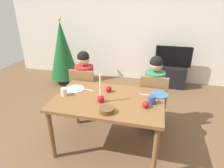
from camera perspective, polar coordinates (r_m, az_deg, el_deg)
ground_plane at (r=2.92m, az=-0.98°, el=-17.38°), size 7.68×7.68×0.00m
back_wall at (r=4.78m, az=7.18°, el=16.51°), size 6.40×0.10×2.60m
dining_table at (r=2.52m, az=-1.09°, el=-6.04°), size 1.40×0.90×0.75m
chair_left at (r=3.27m, az=-8.06°, el=-1.84°), size 0.40×0.40×0.90m
chair_right at (r=3.07m, az=11.92°, el=-4.05°), size 0.40×0.40×0.90m
person_left_child at (r=3.27m, az=-7.92°, el=-0.69°), size 0.30×0.30×1.17m
person_right_child at (r=3.07m, az=12.05°, el=-2.82°), size 0.30×0.30×1.17m
tv_stand at (r=4.73m, az=16.88°, el=2.23°), size 0.64×0.40×0.48m
tv at (r=4.58m, az=17.60°, el=7.67°), size 0.79×0.05×0.46m
christmas_tree at (r=4.69m, az=-14.34°, el=9.52°), size 0.66×0.66×1.53m
candle_centerpiece at (r=2.38m, az=-3.36°, el=-3.76°), size 0.09×0.09×0.36m
plate_left at (r=2.78m, az=-10.78°, el=-1.41°), size 0.26×0.26×0.01m
plate_right at (r=2.65m, az=13.70°, el=-3.02°), size 0.23×0.23×0.01m
mug_left at (r=2.62m, az=-13.84°, el=-2.27°), size 0.12×0.08×0.10m
mug_right at (r=2.41m, az=11.70°, el=-4.60°), size 0.14×0.09×0.10m
fork_left at (r=2.73m, az=-7.31°, el=-1.68°), size 0.18×0.05×0.01m
fork_right at (r=2.61m, az=10.03°, el=-3.14°), size 0.18×0.02×0.01m
bowl_walnuts at (r=2.20m, az=-1.54°, el=-7.64°), size 0.17×0.17×0.06m
apple_near_candle at (r=2.64m, az=-1.00°, el=-1.48°), size 0.08×0.08×0.08m
apple_by_left_plate at (r=2.31m, az=9.87°, el=-5.93°), size 0.08×0.08×0.08m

